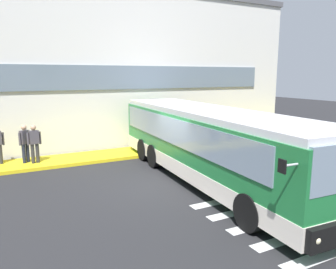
# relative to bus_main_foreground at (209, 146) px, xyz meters

# --- Properties ---
(ground_plane) EXTENTS (80.00, 90.00, 0.02)m
(ground_plane) POSITION_rel_bus_main_foreground_xyz_m (-1.68, 0.51, -1.35)
(ground_plane) COLOR #232326
(ground_plane) RESTS_ON ground
(bay_paint_stripes) EXTENTS (4.40, 3.96, 0.01)m
(bay_paint_stripes) POSITION_rel_bus_main_foreground_xyz_m (0.32, -3.69, -1.33)
(bay_paint_stripes) COLOR silver
(bay_paint_stripes) RESTS_ON ground
(terminal_building) EXTENTS (24.78, 13.80, 8.50)m
(terminal_building) POSITION_rel_bus_main_foreground_xyz_m (-2.38, 12.15, 2.91)
(terminal_building) COLOR silver
(terminal_building) RESTS_ON ground
(boarding_curb) EXTENTS (26.98, 2.00, 0.15)m
(boarding_curb) POSITION_rel_bus_main_foreground_xyz_m (-1.68, 5.31, -1.26)
(boarding_curb) COLOR yellow
(boarding_curb) RESTS_ON ground
(bus_main_foreground) EXTENTS (3.60, 11.77, 2.70)m
(bus_main_foreground) POSITION_rel_bus_main_foreground_xyz_m (0.00, 0.00, 0.00)
(bus_main_foreground) COLOR #1E7238
(bus_main_foreground) RESTS_ON ground
(passenger_by_doorway) EXTENTS (0.50, 0.40, 1.68)m
(passenger_by_doorway) POSITION_rel_bus_main_foreground_xyz_m (-5.93, 5.36, -0.26)
(passenger_by_doorway) COLOR #1E2338
(passenger_by_doorway) RESTS_ON boarding_curb
(passenger_at_curb_edge) EXTENTS (0.58, 0.42, 1.68)m
(passenger_at_curb_edge) POSITION_rel_bus_main_foreground_xyz_m (-5.57, 5.14, -0.22)
(passenger_at_curb_edge) COLOR #2D2D33
(passenger_at_curb_edge) RESTS_ON boarding_curb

